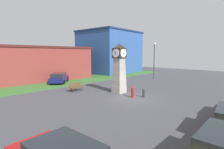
# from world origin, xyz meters

# --- Properties ---
(ground_plane) EXTENTS (69.89, 69.89, 0.00)m
(ground_plane) POSITION_xyz_m (0.00, 0.00, 0.00)
(ground_plane) COLOR #424247
(clock_tower) EXTENTS (1.47, 1.48, 5.26)m
(clock_tower) POSITION_xyz_m (0.93, 2.45, 2.62)
(clock_tower) COLOR #9D988E
(clock_tower) RESTS_ON ground_plane
(bollard_near_tower) EXTENTS (0.31, 0.31, 1.04)m
(bollard_near_tower) POSITION_xyz_m (0.23, 0.13, 0.52)
(bollard_near_tower) COLOR maroon
(bollard_near_tower) RESTS_ON ground_plane
(bollard_mid_row) EXTENTS (0.25, 0.25, 0.88)m
(bollard_mid_row) POSITION_xyz_m (1.01, -0.60, 0.44)
(bollard_mid_row) COLOR #333338
(bollard_mid_row) RESTS_ON ground_plane
(car_silver_hatch) EXTENTS (4.33, 4.41, 1.47)m
(car_silver_hatch) POSITION_xyz_m (-0.13, 12.84, 0.75)
(car_silver_hatch) COLOR navy
(car_silver_hatch) RESTS_ON ground_plane
(bench) EXTENTS (1.63, 0.65, 0.90)m
(bench) POSITION_xyz_m (-1.78, 6.48, 0.52)
(bench) COLOR brown
(bench) RESTS_ON ground_plane
(street_lamp_near_road) EXTENTS (0.50, 0.24, 5.98)m
(street_lamp_near_road) POSITION_xyz_m (12.94, 5.06, 3.48)
(street_lamp_near_road) COLOR #333338
(street_lamp_near_road) RESTS_ON ground_plane
(warehouse_blue_far) EXTENTS (17.21, 9.03, 5.31)m
(warehouse_blue_far) POSITION_xyz_m (-1.21, 18.17, 2.67)
(warehouse_blue_far) COLOR maroon
(warehouse_blue_far) RESTS_ON ground_plane
(storefront_low_left) EXTENTS (12.68, 10.95, 9.14)m
(storefront_low_left) POSITION_xyz_m (15.83, 17.94, 4.58)
(storefront_low_left) COLOR #2D5193
(storefront_low_left) RESTS_ON ground_plane
(grass_verge_far) EXTENTS (41.93, 6.60, 0.04)m
(grass_verge_far) POSITION_xyz_m (2.18, 12.81, 0.02)
(grass_verge_far) COLOR #386B2D
(grass_verge_far) RESTS_ON ground_plane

